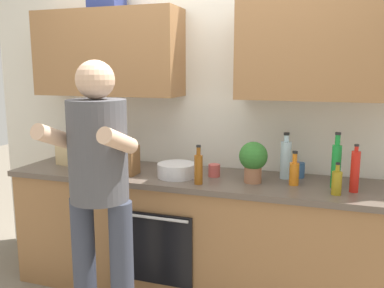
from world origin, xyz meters
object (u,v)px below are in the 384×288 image
Objects in this scene: knife_block at (130,160)px; grocery_bag_bread at (72,152)px; bottle_oil at (337,182)px; bottle_water at (286,159)px; bottle_soda at (336,164)px; cup_ceramic at (214,170)px; cup_coffee at (94,162)px; cup_tea at (299,170)px; bottle_syrup at (198,168)px; potted_herb at (253,159)px; bottle_soy at (106,160)px; mixing_bowl at (177,170)px; bottle_juice at (294,172)px; person_standing at (99,181)px; bottle_hotsauce at (355,171)px; bottle_wine at (112,150)px.

knife_block is 0.61m from grocery_bag_bread.
bottle_water is at bearing 139.46° from bottle_oil.
bottle_soda reaches higher than cup_ceramic.
cup_coffee is 1.55m from cup_tea.
knife_block reaches higher than bottle_syrup.
potted_herb is (0.29, -0.07, 0.12)m from cup_ceramic.
grocery_bag_bread is at bearing 156.77° from bottle_soy.
mixing_bowl is at bearing -161.98° from cup_tea.
mixing_bowl is at bearing -175.95° from bottle_juice.
bottle_soda is (1.30, 0.71, 0.04)m from person_standing.
grocery_bag_bread is (-2.11, 0.09, -0.03)m from bottle_hotsauce.
bottle_soda is (-0.01, 0.16, 0.08)m from bottle_oil.
knife_block is at bearing -172.37° from mixing_bowl.
bottle_soy reaches higher than cup_ceramic.
bottle_soda reaches higher than knife_block.
bottle_hotsauce is 2.11m from grocery_bag_bread.
bottle_juice is 2.14× the size of cup_tea.
grocery_bag_bread is (-0.94, 0.11, 0.05)m from mixing_bowl.
bottle_soy reaches higher than cup_tea.
bottle_soda is at bearing 4.96° from knife_block.
bottle_water is 0.36m from bottle_soda.
bottle_syrup is 0.88m from bottle_soda.
bottle_juice is 0.28m from potted_herb.
bottle_juice is 1.53m from cup_coffee.
bottle_water is (-0.44, 0.19, 0.00)m from bottle_hotsauce.
bottle_syrup is at bearing -4.10° from bottle_soy.
bottle_syrup is at bearing -31.66° from mixing_bowl.
cup_ceramic is (-0.81, 0.02, -0.11)m from bottle_soda.
cup_coffee is at bearing -174.80° from bottle_water.
bottle_soda reaches higher than grocery_bag_bread.
cup_ceramic is 0.41× the size of grocery_bag_bread.
potted_herb reaches higher than knife_block.
cup_ceramic is 0.32× the size of mixing_bowl.
knife_block is (-1.41, 0.03, 0.03)m from bottle_oil.
bottle_syrup is 1.05× the size of bottle_soy.
person_standing is at bearing -146.61° from bottle_juice.
person_standing is 8.54× the size of bottle_oil.
bottle_oil is at bearing -40.54° from bottle_water.
bottle_wine is 1.63m from bottle_soda.
knife_block is (0.22, -0.14, -0.03)m from bottle_wine.
mixing_bowl is at bearing 8.05° from bottle_soy.
cup_coffee is at bearing -175.77° from bottle_wine.
bottle_oil is 1.64m from bottle_wine.
bottle_wine reaches higher than bottle_oil.
bottle_wine is 0.17m from bottle_soy.
bottle_water reaches higher than knife_block.
cup_tea is at bearing 125.44° from bottle_oil.
cup_ceramic is (-0.48, -0.11, -0.09)m from bottle_water.
person_standing is at bearing -110.84° from mixing_bowl.
knife_block is at bearing 99.99° from person_standing.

